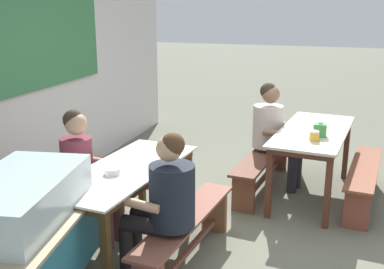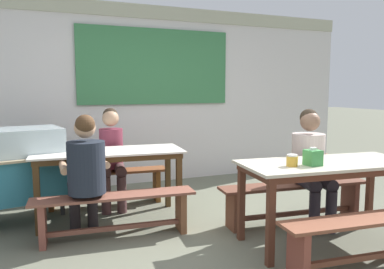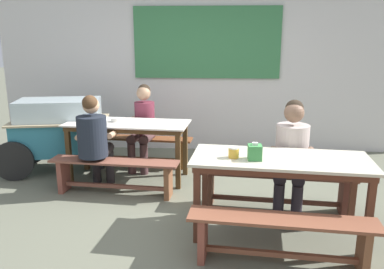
{
  "view_description": "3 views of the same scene",
  "coord_description": "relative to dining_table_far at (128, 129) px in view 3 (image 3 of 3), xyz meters",
  "views": [
    {
      "loc": [
        -4.41,
        -0.7,
        2.14
      ],
      "look_at": [
        -0.16,
        0.69,
        0.88
      ],
      "focal_mm": 44.37,
      "sensor_mm": 36.0,
      "label": 1
    },
    {
      "loc": [
        -1.71,
        -3.14,
        1.46
      ],
      "look_at": [
        -0.21,
        0.48,
        0.98
      ],
      "focal_mm": 35.64,
      "sensor_mm": 36.0,
      "label": 2
    },
    {
      "loc": [
        0.18,
        -3.93,
        1.88
      ],
      "look_at": [
        -0.07,
        0.18,
        0.84
      ],
      "focal_mm": 36.39,
      "sensor_mm": 36.0,
      "label": 3
    }
  ],
  "objects": [
    {
      "name": "bench_near_front",
      "position": [
        1.72,
        -1.99,
        -0.4
      ],
      "size": [
        1.57,
        0.44,
        0.43
      ],
      "color": "brown",
      "rests_on": "ground_plane"
    },
    {
      "name": "dining_table_near",
      "position": [
        1.78,
        -1.43,
        0.01
      ],
      "size": [
        1.72,
        0.87,
        0.78
      ],
      "color": "beige",
      "rests_on": "ground_plane"
    },
    {
      "name": "ground_plane",
      "position": [
        0.98,
        -1.01,
        -0.69
      ],
      "size": [
        40.0,
        40.0,
        0.0
      ],
      "primitive_type": "plane",
      "color": "#646554"
    },
    {
      "name": "bench_near_back",
      "position": [
        1.83,
        -0.87,
        -0.39
      ],
      "size": [
        1.71,
        0.45,
        0.43
      ],
      "color": "brown",
      "rests_on": "ground_plane"
    },
    {
      "name": "food_cart",
      "position": [
        -1.05,
        0.26,
        -0.08
      ],
      "size": [
        1.74,
        1.02,
        1.03
      ],
      "color": "teal",
      "rests_on": "ground_plane"
    },
    {
      "name": "backdrop_wall",
      "position": [
        0.98,
        1.55,
        0.72
      ],
      "size": [
        6.81,
        0.23,
        2.69
      ],
      "color": "silver",
      "rests_on": "ground_plane"
    },
    {
      "name": "soup_bowl",
      "position": [
        -0.16,
        0.04,
        0.11
      ],
      "size": [
        0.14,
        0.14,
        0.05
      ],
      "primitive_type": "cylinder",
      "color": "silver",
      "rests_on": "dining_table_far"
    },
    {
      "name": "person_left_back_turned",
      "position": [
        -0.31,
        -0.47,
        -0.01
      ],
      "size": [
        0.46,
        0.59,
        1.22
      ],
      "color": "black",
      "rests_on": "ground_plane"
    },
    {
      "name": "dining_table_far",
      "position": [
        0.0,
        0.0,
        0.0
      ],
      "size": [
        1.66,
        0.79,
        0.78
      ],
      "color": "silver",
      "rests_on": "ground_plane"
    },
    {
      "name": "bench_far_back",
      "position": [
        0.05,
        0.56,
        -0.4
      ],
      "size": [
        1.55,
        0.41,
        0.43
      ],
      "color": "brown",
      "rests_on": "ground_plane"
    },
    {
      "name": "person_right_near_table",
      "position": [
        1.97,
        -0.95,
        0.01
      ],
      "size": [
        0.51,
        0.6,
        1.24
      ],
      "color": "#27222A",
      "rests_on": "ground_plane"
    },
    {
      "name": "tissue_box",
      "position": [
        1.52,
        -1.5,
        0.16
      ],
      "size": [
        0.12,
        0.13,
        0.16
      ],
      "color": "#3A8A44",
      "rests_on": "dining_table_near"
    },
    {
      "name": "person_center_facing",
      "position": [
        0.12,
        0.47,
        -0.01
      ],
      "size": [
        0.44,
        0.57,
        1.22
      ],
      "color": "#4D3032",
      "rests_on": "ground_plane"
    },
    {
      "name": "bench_far_front",
      "position": [
        -0.05,
        -0.56,
        -0.4
      ],
      "size": [
        1.59,
        0.42,
        0.43
      ],
      "color": "brown",
      "rests_on": "ground_plane"
    },
    {
      "name": "condiment_jar",
      "position": [
        1.33,
        -1.46,
        0.14
      ],
      "size": [
        0.1,
        0.1,
        0.1
      ],
      "color": "gold",
      "rests_on": "dining_table_near"
    }
  ]
}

